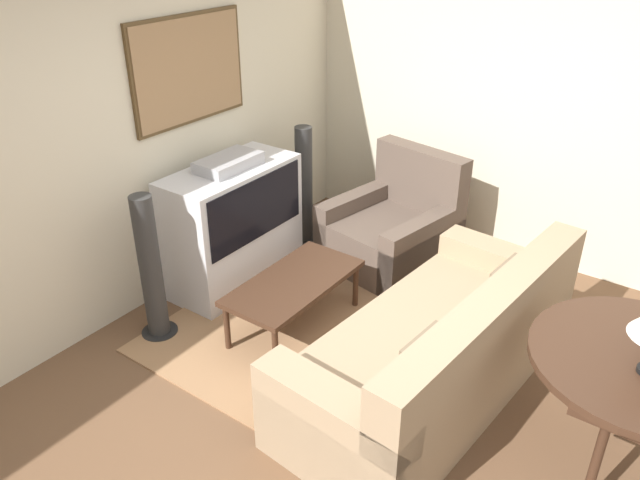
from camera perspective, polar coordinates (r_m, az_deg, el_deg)
name	(u,v)px	position (r m, az deg, el deg)	size (l,w,h in m)	color
ground_plane	(359,416)	(4.10, 3.63, -15.80)	(12.00, 12.00, 0.00)	brown
wall_back	(112,145)	(4.68, -18.50, 8.28)	(12.00, 0.10, 2.70)	beige
wall_right	(535,109)	(5.58, 19.06, 11.23)	(0.06, 12.00, 2.70)	beige
area_rug	(302,317)	(4.91, -1.69, -7.08)	(2.22, 1.68, 0.01)	#99704C
tv	(233,225)	(5.17, -7.92, 1.39)	(1.17, 0.54, 1.12)	silver
couch	(438,352)	(4.13, 10.73, -10.02)	(2.31, 1.16, 0.90)	#9E8466
armchair	(393,231)	(5.56, 6.69, 0.85)	(1.13, 1.07, 0.98)	brown
coffee_table	(294,285)	(4.61, -2.38, -4.13)	(1.10, 0.54, 0.42)	#3D2619
speaker_tower_left	(151,272)	(4.62, -15.20, -2.82)	(0.27, 0.27, 1.13)	black
speaker_tower_right	(304,189)	(5.77, -1.47, 4.70)	(0.27, 0.27, 1.13)	black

